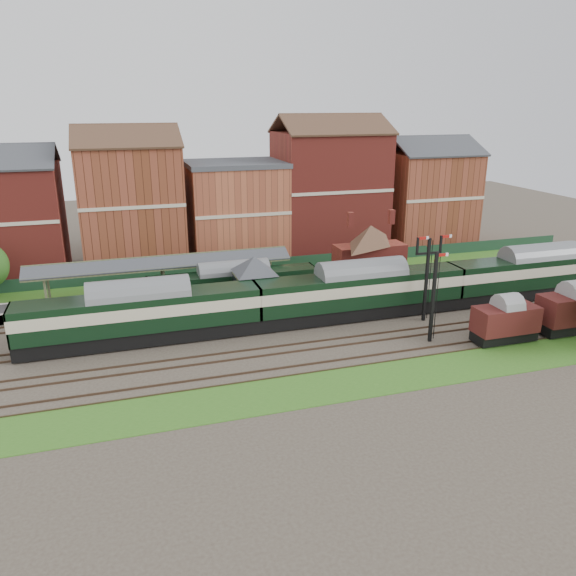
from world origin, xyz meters
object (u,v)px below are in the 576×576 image
object	(u,v)px
dmu_train	(361,291)
platform_railcar	(234,285)
semaphore_bracket	(427,274)
signal_box	(255,285)
goods_van_a	(506,321)

from	to	relation	value
dmu_train	platform_railcar	xyz separation A→B (m)	(-10.88, 6.50, -0.43)
semaphore_bracket	platform_railcar	bearing A→B (deg)	151.21
signal_box	semaphore_bracket	bearing A→B (deg)	-20.92
signal_box	semaphore_bracket	distance (m)	16.16
dmu_train	goods_van_a	bearing A→B (deg)	-43.50
signal_box	dmu_train	xyz separation A→B (m)	(9.54, -3.25, -0.47)
signal_box	platform_railcar	distance (m)	3.63
semaphore_bracket	signal_box	bearing A→B (deg)	159.08
semaphore_bracket	dmu_train	size ratio (longest dim) A/B	0.13
semaphore_bracket	dmu_train	xyz separation A→B (m)	(-5.50, 2.50, -1.91)
semaphore_bracket	goods_van_a	xyz separation A→B (m)	(3.98, -6.50, -2.71)
signal_box	dmu_train	size ratio (longest dim) A/B	0.10
semaphore_bracket	platform_railcar	distance (m)	18.83
dmu_train	goods_van_a	world-z (taller)	dmu_train
signal_box	platform_railcar	bearing A→B (deg)	112.38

